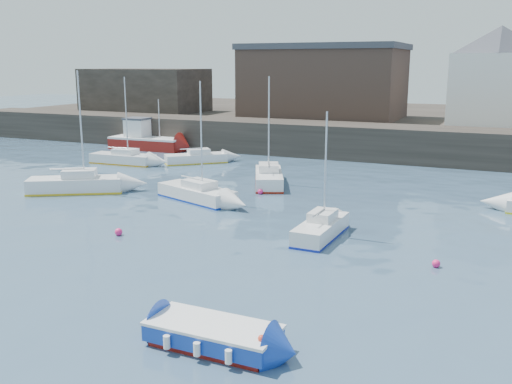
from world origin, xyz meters
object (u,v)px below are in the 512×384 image
at_px(sailboat_b, 197,193).
at_px(buoy_near, 119,235).
at_px(buoy_far, 260,194).
at_px(sailboat_f, 269,177).
at_px(fishing_boat, 145,139).
at_px(sailboat_c, 321,228).
at_px(sailboat_a, 76,184).
at_px(sailboat_h, 196,158).
at_px(sailboat_e, 123,158).
at_px(buoy_mid, 436,267).
at_px(blue_dinghy, 213,334).

xyz_separation_m(sailboat_b, buoy_near, (0.16, -8.12, -0.48)).
bearing_deg(buoy_far, sailboat_f, 102.33).
height_order(fishing_boat, sailboat_c, sailboat_c).
bearing_deg(sailboat_b, fishing_boat, 132.63).
relative_size(sailboat_b, sailboat_c, 1.20).
xyz_separation_m(fishing_boat, sailboat_c, (25.25, -21.43, -0.50)).
distance_m(sailboat_a, buoy_near, 11.08).
bearing_deg(sailboat_h, sailboat_b, -59.90).
bearing_deg(sailboat_c, sailboat_e, 148.62).
distance_m(sailboat_c, buoy_near, 10.11).
bearing_deg(buoy_near, buoy_mid, 6.54).
bearing_deg(buoy_mid, sailboat_c, 160.15).
distance_m(fishing_boat, sailboat_f, 21.06).
bearing_deg(buoy_near, sailboat_b, 91.10).
bearing_deg(sailboat_c, buoy_mid, -19.85).
relative_size(sailboat_a, sailboat_h, 1.17).
bearing_deg(sailboat_a, buoy_far, 21.51).
xyz_separation_m(sailboat_c, sailboat_f, (-7.24, 10.53, 0.06)).
distance_m(fishing_boat, buoy_mid, 38.90).
bearing_deg(buoy_near, blue_dinghy, -40.11).
distance_m(sailboat_f, buoy_far, 3.08).
xyz_separation_m(sailboat_h, buoy_mid, (22.22, -18.42, -0.44)).
height_order(sailboat_a, sailboat_b, sailboat_a).
distance_m(sailboat_a, buoy_mid, 24.32).
xyz_separation_m(buoy_near, buoy_mid, (15.09, 1.73, 0.00)).
bearing_deg(sailboat_a, sailboat_f, 34.69).
height_order(fishing_boat, sailboat_f, sailboat_f).
bearing_deg(sailboat_b, buoy_far, 47.99).
xyz_separation_m(sailboat_a, sailboat_b, (8.52, 1.27, -0.08)).
height_order(blue_dinghy, buoy_far, blue_dinghy).
distance_m(sailboat_h, buoy_far, 13.24).
bearing_deg(sailboat_c, blue_dinghy, -87.85).
relative_size(sailboat_a, sailboat_c, 1.29).
xyz_separation_m(buoy_near, buoy_far, (2.77, 11.37, 0.00)).
bearing_deg(buoy_near, sailboat_c, 22.12).
bearing_deg(buoy_far, sailboat_e, 159.20).
height_order(blue_dinghy, sailboat_b, sailboat_b).
relative_size(blue_dinghy, fishing_boat, 0.53).
distance_m(fishing_boat, sailboat_a, 19.74).
height_order(fishing_boat, sailboat_a, sailboat_a).
height_order(sailboat_a, sailboat_f, sailboat_a).
xyz_separation_m(sailboat_b, sailboat_f, (2.28, 6.21, 0.05)).
height_order(sailboat_e, buoy_mid, sailboat_e).
relative_size(sailboat_f, buoy_far, 21.14).
relative_size(sailboat_f, buoy_near, 19.74).
distance_m(sailboat_c, sailboat_e, 25.77).
relative_size(sailboat_c, buoy_far, 17.28).
height_order(sailboat_c, sailboat_h, sailboat_h).
xyz_separation_m(fishing_boat, sailboat_f, (18.02, -10.90, -0.44)).
height_order(blue_dinghy, sailboat_h, sailboat_h).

